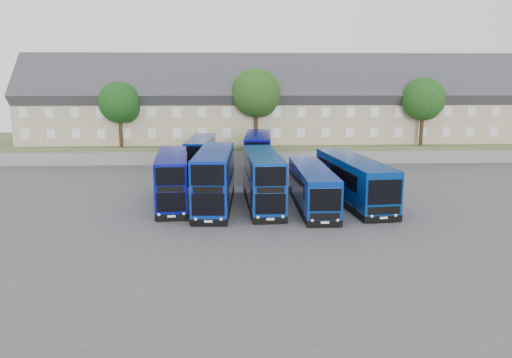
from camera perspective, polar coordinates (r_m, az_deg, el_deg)
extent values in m
plane|color=#46464B|center=(35.64, -1.41, -4.51)|extent=(120.00, 120.00, 0.00)
cube|color=slate|center=(59.00, -1.86, 2.42)|extent=(70.00, 0.40, 1.50)
cube|color=#4C5832|center=(68.88, -1.96, 3.86)|extent=(80.00, 20.00, 2.00)
cube|color=tan|center=(68.61, -22.56, 6.36)|extent=(6.00, 8.00, 6.00)
cube|color=#38383D|center=(68.48, -22.74, 8.86)|extent=(6.00, 10.40, 10.40)
cube|color=brown|center=(68.01, -21.77, 12.16)|extent=(0.60, 0.90, 1.40)
cube|color=tan|center=(66.81, -17.69, 6.58)|extent=(6.00, 8.00, 6.00)
cube|color=#38383D|center=(66.67, -17.84, 9.15)|extent=(6.00, 10.40, 10.40)
cube|color=brown|center=(66.32, -16.75, 12.52)|extent=(0.60, 0.90, 1.40)
cube|color=tan|center=(65.50, -12.58, 6.75)|extent=(6.00, 8.00, 6.00)
cube|color=#38383D|center=(65.36, -12.69, 9.37)|extent=(6.00, 10.40, 10.40)
cube|color=brown|center=(65.14, -11.50, 12.80)|extent=(0.60, 0.90, 1.40)
cube|color=tan|center=(64.73, -7.31, 6.88)|extent=(6.00, 8.00, 6.00)
cube|color=#38383D|center=(64.59, -7.37, 9.53)|extent=(6.00, 10.40, 10.40)
cube|color=brown|center=(64.51, -6.10, 12.97)|extent=(0.60, 0.90, 1.40)
cube|color=tan|center=(64.51, -1.95, 6.95)|extent=(6.00, 8.00, 6.00)
cube|color=#38383D|center=(64.37, -1.97, 9.61)|extent=(6.00, 10.40, 10.40)
cube|color=brown|center=(64.42, -0.62, 13.03)|extent=(0.60, 0.90, 1.40)
cube|color=tan|center=(64.84, 3.40, 6.95)|extent=(6.00, 8.00, 6.00)
cube|color=#38383D|center=(64.70, 3.43, 9.60)|extent=(6.00, 10.40, 10.40)
cube|color=brown|center=(64.90, 4.82, 12.98)|extent=(0.60, 0.90, 1.40)
cube|color=tan|center=(65.73, 8.65, 6.90)|extent=(6.00, 8.00, 6.00)
cube|color=#38383D|center=(65.59, 8.72, 9.52)|extent=(6.00, 10.40, 10.40)
cube|color=brown|center=(65.92, 10.13, 12.82)|extent=(0.60, 0.90, 1.40)
cube|color=tan|center=(67.14, 13.71, 6.80)|extent=(6.00, 8.00, 6.00)
cube|color=#38383D|center=(67.00, 13.83, 9.36)|extent=(6.00, 10.40, 10.40)
cube|color=brown|center=(67.46, 15.24, 12.57)|extent=(0.60, 0.90, 1.40)
cube|color=tan|center=(69.04, 18.53, 6.65)|extent=(6.00, 8.00, 6.00)
cube|color=#38383D|center=(68.91, 18.69, 9.14)|extent=(6.00, 10.40, 10.40)
cube|color=brown|center=(69.49, 20.06, 12.24)|extent=(0.60, 0.90, 1.40)
cube|color=tan|center=(71.40, 23.06, 6.47)|extent=(6.00, 8.00, 6.00)
cube|color=#38383D|center=(71.28, 23.24, 8.87)|extent=(6.00, 10.40, 10.40)
cube|color=brown|center=(71.96, 24.58, 11.85)|extent=(0.60, 0.90, 1.40)
cube|color=#070B8E|center=(39.65, -9.54, 0.15)|extent=(3.23, 10.18, 3.65)
cube|color=black|center=(40.04, -9.45, -2.49)|extent=(3.27, 10.23, 0.45)
cube|color=black|center=(34.89, -9.69, -2.62)|extent=(1.97, 0.25, 1.37)
cube|color=black|center=(34.51, -9.79, 0.32)|extent=(1.97, 0.25, 1.27)
cylinder|color=black|center=(37.31, -11.07, -3.22)|extent=(0.39, 1.02, 1.00)
cube|color=#08279A|center=(38.44, -4.76, 0.21)|extent=(2.96, 11.05, 4.03)
cube|color=black|center=(38.87, -4.71, -2.78)|extent=(3.00, 11.09, 0.45)
cube|color=black|center=(33.25, -5.50, -2.95)|extent=(2.19, 0.15, 1.49)
cube|color=black|center=(32.83, -5.57, 0.43)|extent=(2.19, 0.15, 1.39)
cylinder|color=black|center=(35.77, -6.89, -3.70)|extent=(0.34, 1.01, 1.00)
cube|color=navy|center=(38.59, 0.79, 0.13)|extent=(2.80, 10.49, 3.81)
cube|color=black|center=(39.01, 0.78, -2.69)|extent=(2.84, 10.54, 0.45)
cube|color=black|center=(33.68, 1.67, -2.86)|extent=(2.07, 0.15, 1.42)
cube|color=black|center=(33.28, 1.69, 0.31)|extent=(2.07, 0.15, 1.32)
cylinder|color=black|center=(35.97, -0.38, -3.54)|extent=(0.34, 1.01, 1.00)
cube|color=navy|center=(50.71, -6.32, 2.57)|extent=(2.70, 10.07, 3.64)
cube|color=black|center=(51.02, -6.27, 0.50)|extent=(2.74, 10.11, 0.45)
cube|color=black|center=(45.91, -6.97, 0.72)|extent=(1.97, 0.14, 1.36)
cube|color=black|center=(45.63, -7.02, 2.96)|extent=(1.97, 0.14, 1.27)
cylinder|color=black|center=(48.38, -7.79, 0.13)|extent=(0.34, 1.01, 1.00)
cube|color=#080893|center=(51.09, 0.23, 2.90)|extent=(3.14, 11.00, 4.00)
cube|color=black|center=(51.41, 0.23, 0.64)|extent=(3.18, 11.04, 0.45)
cube|color=black|center=(45.82, 0.13, 0.93)|extent=(2.17, 0.19, 1.48)
cube|color=black|center=(45.52, 0.13, 3.38)|extent=(2.17, 0.19, 1.38)
cylinder|color=black|center=(48.23, -1.12, 0.19)|extent=(0.36, 1.02, 1.00)
cube|color=navy|center=(38.61, 6.43, -0.72)|extent=(2.37, 11.38, 2.78)
cube|color=black|center=(38.93, 6.39, -2.79)|extent=(2.41, 11.42, 0.45)
cube|color=black|center=(33.07, 7.96, -2.37)|extent=(2.07, 0.06, 1.52)
cylinder|color=black|center=(35.38, 5.60, -3.84)|extent=(0.30, 1.00, 1.00)
cube|color=navy|center=(40.89, 11.05, 0.10)|extent=(3.95, 13.08, 3.19)
cube|color=black|center=(41.23, 10.97, -2.15)|extent=(3.99, 13.13, 0.45)
cube|color=black|center=(34.93, 14.53, -1.47)|extent=(2.38, 0.30, 1.72)
cylinder|color=black|center=(36.91, 11.37, -3.38)|extent=(0.40, 1.02, 1.00)
cylinder|color=#382314|center=(61.10, -15.20, 5.29)|extent=(0.44, 0.44, 3.75)
sphere|color=black|center=(60.88, -15.36, 8.45)|extent=(4.80, 4.80, 4.80)
sphere|color=black|center=(61.17, -14.69, 7.79)|extent=(3.30, 3.30, 3.30)
cylinder|color=#382314|center=(60.13, 0.01, 5.94)|extent=(0.44, 0.44, 4.50)
sphere|color=#1A3B10|center=(59.92, 0.01, 9.80)|extent=(5.76, 5.76, 5.76)
sphere|color=#1A3B10|center=(60.37, 0.57, 8.96)|extent=(3.96, 3.96, 3.96)
cylinder|color=#382314|center=(63.75, 18.39, 5.45)|extent=(0.44, 0.44, 4.00)
sphere|color=black|center=(63.54, 18.58, 8.68)|extent=(5.12, 5.12, 5.12)
sphere|color=black|center=(64.16, 18.92, 7.96)|extent=(3.52, 3.52, 3.52)
cylinder|color=#382314|center=(72.46, 20.90, 5.98)|extent=(0.44, 0.44, 4.25)
sphere|color=#1F3C10|center=(72.27, 21.11, 9.00)|extent=(5.44, 5.44, 5.44)
sphere|color=#1F3C10|center=(72.90, 21.37, 8.32)|extent=(3.74, 3.74, 3.74)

